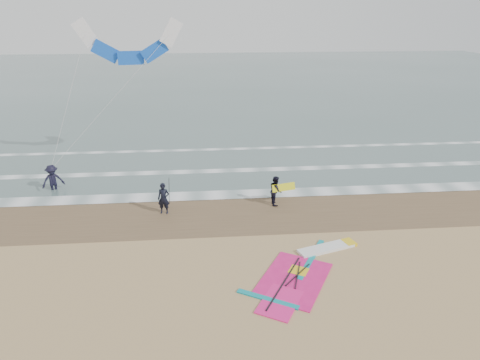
{
  "coord_description": "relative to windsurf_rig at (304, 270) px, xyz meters",
  "views": [
    {
      "loc": [
        -2.59,
        -13.74,
        9.85
      ],
      "look_at": [
        -0.98,
        5.0,
        2.2
      ],
      "focal_mm": 32.0,
      "sensor_mm": 36.0,
      "label": 1
    }
  ],
  "objects": [
    {
      "name": "carried_kiteboard",
      "position": [
        0.26,
        6.23,
        0.97
      ],
      "size": [
        1.3,
        0.51,
        0.39
      ],
      "color": "yellow",
      "rests_on": "ground"
    },
    {
      "name": "ground",
      "position": [
        -1.22,
        -0.49,
        -0.04
      ],
      "size": [
        120.0,
        120.0,
        0.0
      ],
      "primitive_type": "plane",
      "color": "tan",
      "rests_on": "ground"
    },
    {
      "name": "foam_waterline",
      "position": [
        -1.22,
        9.96,
        -0.01
      ],
      "size": [
        120.0,
        9.15,
        0.02
      ],
      "color": "white",
      "rests_on": "ground"
    },
    {
      "name": "person_wading",
      "position": [
        -12.56,
        9.24,
        0.91
      ],
      "size": [
        1.41,
        1.18,
        1.9
      ],
      "primitive_type": "imported",
      "rotation": [
        0.0,
        0.0,
        0.47
      ],
      "color": "black",
      "rests_on": "ground"
    },
    {
      "name": "wet_sand_band",
      "position": [
        -1.22,
        5.51,
        -0.03
      ],
      "size": [
        120.0,
        5.0,
        0.01
      ],
      "primitive_type": "cube",
      "color": "brown",
      "rests_on": "ground"
    },
    {
      "name": "held_pole",
      "position": [
        -5.69,
        5.73,
        1.17
      ],
      "size": [
        0.17,
        0.86,
        1.82
      ],
      "color": "black",
      "rests_on": "ground"
    },
    {
      "name": "person_walking",
      "position": [
        -0.14,
        6.33,
        0.76
      ],
      "size": [
        0.62,
        0.78,
        1.59
      ],
      "primitive_type": "imported",
      "rotation": [
        0.0,
        0.0,
        1.59
      ],
      "color": "black",
      "rests_on": "ground"
    },
    {
      "name": "sea_water",
      "position": [
        -1.22,
        47.51,
        -0.02
      ],
      "size": [
        120.0,
        80.0,
        0.02
      ],
      "primitive_type": "cube",
      "color": "#47605E",
      "rests_on": "ground"
    },
    {
      "name": "windsurf_rig",
      "position": [
        0.0,
        0.0,
        0.0
      ],
      "size": [
        5.6,
        5.3,
        0.13
      ],
      "color": "white",
      "rests_on": "ground"
    },
    {
      "name": "person_standing",
      "position": [
        -5.99,
        5.73,
        0.79
      ],
      "size": [
        0.65,
        0.48,
        1.64
      ],
      "primitive_type": "imported",
      "rotation": [
        0.0,
        0.0,
        -0.16
      ],
      "color": "black",
      "rests_on": "ground"
    },
    {
      "name": "surf_kite",
      "position": [
        -8.08,
        12.6,
        7.67
      ],
      "size": [
        7.71,
        3.58,
        8.01
      ],
      "color": "white",
      "rests_on": "ground"
    }
  ]
}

